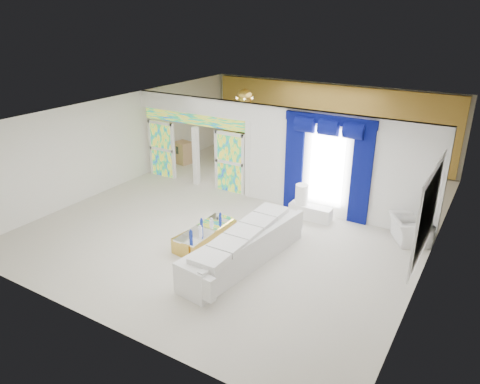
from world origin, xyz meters
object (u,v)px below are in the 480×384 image
Objects in this scene: console_table at (310,212)px; grand_piano at (256,147)px; coffee_table at (205,236)px; white_sofa at (244,249)px; armchair at (410,230)px.

grand_piano is (-4.04, 3.96, 0.32)m from console_table.
coffee_table is 1.49× the size of console_table.
coffee_table is 7.10m from grand_piano.
white_sofa is at bearing -12.53° from coffee_table.
console_table is at bearing 61.45° from armchair.
grand_piano is (-3.65, 7.01, 0.16)m from white_sofa.
white_sofa is 1.83× the size of grand_piano.
white_sofa reaches higher than coffee_table.
coffee_table is 1.81× the size of armchair.
armchair reaches higher than coffee_table.
armchair reaches higher than console_table.
coffee_table is at bearing 92.10° from armchair.
console_table is 0.58× the size of grand_piano.
console_table reaches higher than coffee_table.
armchair is (2.72, 0.09, 0.12)m from console_table.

